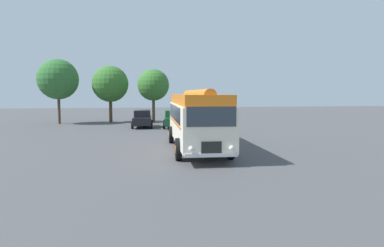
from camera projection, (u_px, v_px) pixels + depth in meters
The scene contains 7 objects.
ground_plane at pixel (192, 149), 20.34m from camera, with size 120.00×120.00×0.00m, color #474749.
vintage_bus at pixel (196, 117), 19.84m from camera, with size 3.23×10.23×3.49m.
car_near_left at pixel (142, 119), 33.05m from camera, with size 2.15×4.29×1.66m.
car_mid_left at pixel (173, 119), 32.84m from camera, with size 2.27×4.35×1.66m.
tree_far_left at pixel (58, 79), 36.52m from camera, with size 4.33×4.33×6.96m.
tree_left_of_centre at pixel (109, 83), 38.52m from camera, with size 4.07×4.07×6.39m.
tree_centre at pixel (153, 85), 38.59m from camera, with size 3.56×3.56×6.01m.
Camera 1 is at (-3.36, -19.85, 3.28)m, focal length 32.00 mm.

